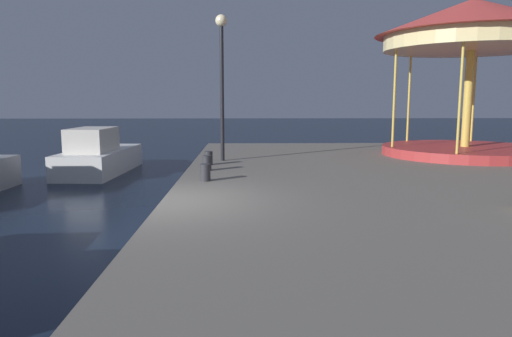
{
  "coord_description": "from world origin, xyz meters",
  "views": [
    {
      "loc": [
        1.57,
        -8.8,
        2.69
      ],
      "look_at": [
        1.85,
        2.69,
        1.01
      ],
      "focal_mm": 33.26,
      "sensor_mm": 36.0,
      "label": 1
    }
  ],
  "objects": [
    {
      "name": "ground_plane",
      "position": [
        0.0,
        0.0,
        0.0
      ],
      "size": [
        120.0,
        120.0,
        0.0
      ],
      "primitive_type": "plane",
      "color": "black"
    },
    {
      "name": "motorboat_white",
      "position": [
        -3.78,
        8.57,
        0.63
      ],
      "size": [
        2.08,
        4.84,
        1.7
      ],
      "color": "white",
      "rests_on": "ground"
    },
    {
      "name": "carousel",
      "position": [
        9.1,
        7.11,
        4.62
      ],
      "size": [
        6.29,
        6.29,
        5.17
      ],
      "color": "#B23333",
      "rests_on": "quay_dock"
    },
    {
      "name": "lamp_post_mid_promenade",
      "position": [
        0.89,
        5.9,
        3.81
      ],
      "size": [
        0.36,
        0.36,
        4.41
      ],
      "color": "black",
      "rests_on": "quay_dock"
    },
    {
      "name": "bollard_center",
      "position": [
        0.52,
        4.94,
        1.0
      ],
      "size": [
        0.24,
        0.24,
        0.4
      ],
      "primitive_type": "cylinder",
      "color": "#2D2D33",
      "rests_on": "quay_dock"
    },
    {
      "name": "bollard_north",
      "position": [
        0.66,
        2.15,
        1.0
      ],
      "size": [
        0.24,
        0.24,
        0.4
      ],
      "primitive_type": "cylinder",
      "color": "#2D2D33",
      "rests_on": "quay_dock"
    },
    {
      "name": "bollard_south",
      "position": [
        0.57,
        3.81,
        1.0
      ],
      "size": [
        0.24,
        0.24,
        0.4
      ],
      "primitive_type": "cylinder",
      "color": "#2D2D33",
      "rests_on": "quay_dock"
    }
  ]
}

